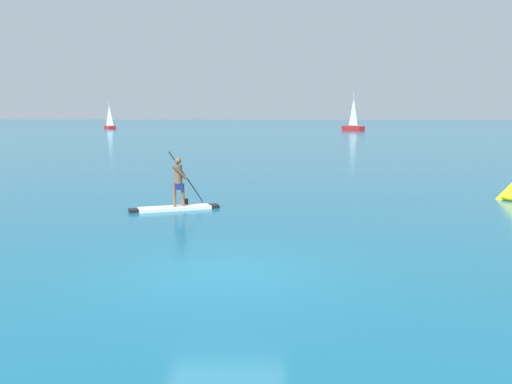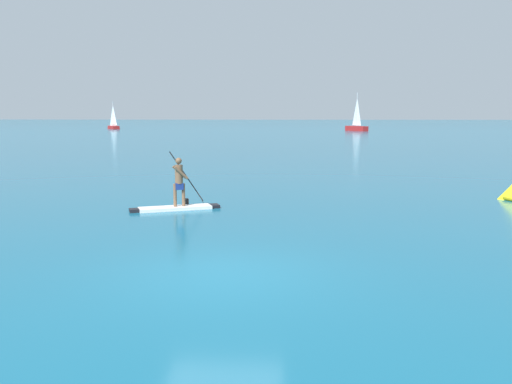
# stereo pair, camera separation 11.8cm
# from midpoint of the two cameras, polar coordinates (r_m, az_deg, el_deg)

# --- Properties ---
(ground) EXTENTS (440.00, 440.00, 0.00)m
(ground) POSITION_cam_midpoint_polar(r_m,az_deg,el_deg) (11.51, -3.56, -8.31)
(ground) COLOR #145B7A
(paddleboarder_mid_center) EXTENTS (2.95, 1.58, 1.97)m
(paddleboarder_mid_center) POSITION_cam_midpoint_polar(r_m,az_deg,el_deg) (19.00, -8.25, -0.67)
(paddleboarder_mid_center) COLOR white
(paddleboarder_mid_center) RESTS_ON ground
(sailboat_left_horizon) EXTENTS (3.18, 4.14, 5.12)m
(sailboat_left_horizon) POSITION_cam_midpoint_polar(r_m,az_deg,el_deg) (109.85, -14.64, 6.57)
(sailboat_left_horizon) COLOR #A51E1E
(sailboat_left_horizon) RESTS_ON ground
(sailboat_right_horizon) EXTENTS (3.48, 4.76, 6.44)m
(sailboat_right_horizon) POSITION_cam_midpoint_polar(r_m,az_deg,el_deg) (97.31, 9.78, 6.64)
(sailboat_right_horizon) COLOR #A51E1E
(sailboat_right_horizon) RESTS_ON ground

